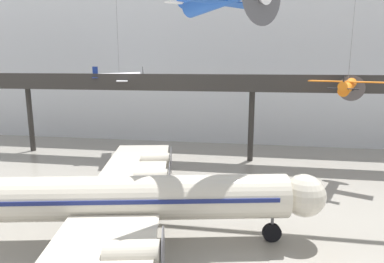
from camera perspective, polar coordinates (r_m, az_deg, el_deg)
hangar_back_wall at (r=52.97m, az=10.11°, el=12.13°), size 140.00×3.00×26.09m
mezzanine_walkway at (r=41.66m, az=10.04°, el=7.09°), size 110.00×3.20×10.90m
airliner_silver_main at (r=23.94m, az=-14.45°, el=-10.89°), size 30.04×34.55×9.00m
suspended_plane_orange_highwing at (r=37.15m, az=24.51°, el=6.89°), size 7.44×6.45×12.75m
suspended_plane_white_twin at (r=45.02m, az=-12.02°, el=8.83°), size 6.87×8.00×12.13m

